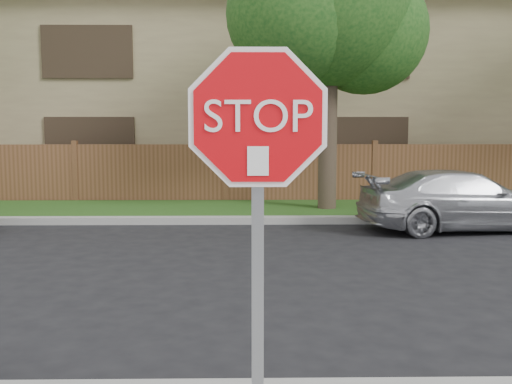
{
  "coord_description": "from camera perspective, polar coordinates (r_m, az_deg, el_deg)",
  "views": [
    {
      "loc": [
        0.56,
        -4.58,
        2.11
      ],
      "look_at": [
        0.62,
        -0.9,
        1.7
      ],
      "focal_mm": 42.0,
      "sensor_mm": 36.0,
      "label": 1
    }
  ],
  "objects": [
    {
      "name": "far_curb",
      "position": [
        12.91,
        -3.4,
        -2.7
      ],
      "size": [
        70.0,
        0.3,
        0.15
      ],
      "primitive_type": "cube",
      "color": "gray",
      "rests_on": "ground"
    },
    {
      "name": "apartment_building",
      "position": [
        21.64,
        -2.44,
        10.14
      ],
      "size": [
        35.2,
        9.2,
        7.2
      ],
      "color": "#93805B",
      "rests_on": "ground"
    },
    {
      "name": "tree_mid",
      "position": [
        14.55,
        7.16,
        17.29
      ],
      "size": [
        4.8,
        3.9,
        7.35
      ],
      "color": "#382B21",
      "rests_on": "ground"
    },
    {
      "name": "sedan_right",
      "position": [
        12.73,
        19.02,
        -0.75
      ],
      "size": [
        4.36,
        2.23,
        1.21
      ],
      "primitive_type": "imported",
      "rotation": [
        0.0,
        0.0,
        1.7
      ],
      "color": "#B7B9BF",
      "rests_on": "ground"
    },
    {
      "name": "stop_sign",
      "position": [
        3.12,
        0.17,
        1.18
      ],
      "size": [
        1.01,
        0.13,
        2.55
      ],
      "color": "gray",
      "rests_on": "sidewalk_near"
    },
    {
      "name": "fence",
      "position": [
        16.05,
        -2.92,
        1.7
      ],
      "size": [
        70.0,
        0.12,
        1.6
      ],
      "primitive_type": "cube",
      "color": "brown",
      "rests_on": "ground"
    },
    {
      "name": "grass_strip",
      "position": [
        14.54,
        -3.12,
        -1.73
      ],
      "size": [
        70.0,
        3.0,
        0.12
      ],
      "primitive_type": "cube",
      "color": "#1E4714",
      "rests_on": "ground"
    }
  ]
}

